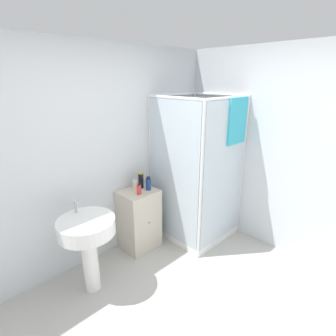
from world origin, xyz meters
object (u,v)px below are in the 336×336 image
soap_dispenser (139,190)px  shampoo_bottle_tall_black (141,180)px  lotion_bottle_white (135,184)px  sink (88,236)px  shampoo_bottle_blue (148,184)px

soap_dispenser → shampoo_bottle_tall_black: 0.21m
soap_dispenser → lotion_bottle_white: bearing=69.4°
sink → shampoo_bottle_blue: (0.94, 0.18, 0.24)m
shampoo_bottle_tall_black → shampoo_bottle_blue: 0.12m
soap_dispenser → shampoo_bottle_blue: size_ratio=0.86×
shampoo_bottle_tall_black → lotion_bottle_white: shampoo_bottle_tall_black is taller
soap_dispenser → lotion_bottle_white: 0.17m
sink → lotion_bottle_white: 0.92m
sink → soap_dispenser: size_ratio=6.57×
shampoo_bottle_tall_black → lotion_bottle_white: size_ratio=1.38×
shampoo_bottle_blue → lotion_bottle_white: bearing=128.6°
soap_dispenser → shampoo_bottle_tall_black: size_ratio=0.70×
shampoo_bottle_blue → lotion_bottle_white: size_ratio=1.12×
lotion_bottle_white → shampoo_bottle_blue: bearing=-51.4°
sink → shampoo_bottle_tall_black: 1.00m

